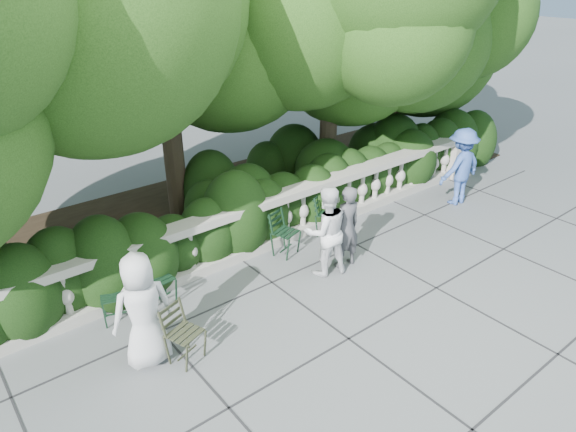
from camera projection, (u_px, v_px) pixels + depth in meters
ground at (327, 294)px, 8.22m from camera, size 90.00×90.00×0.00m
balustrade at (260, 226)px, 9.25m from camera, size 12.00×0.44×1.00m
shrub_hedge at (226, 225)px, 10.31m from camera, size 15.00×2.60×1.70m
tree_canopy at (241, 12)px, 9.04m from camera, size 15.04×6.52×6.78m
chair_b at (167, 307)px, 7.89m from camera, size 0.50×0.53×0.84m
chair_c at (120, 325)px, 7.50m from camera, size 0.57×0.59×0.84m
chair_d at (335, 236)px, 9.92m from camera, size 0.61×0.63×0.84m
chair_e at (292, 256)px, 9.24m from camera, size 0.56×0.59×0.84m
chair_weathered at (196, 364)px, 6.80m from camera, size 0.58×0.60×0.84m
person_businessman at (143, 310)px, 6.51m from camera, size 0.84×0.58×1.62m
person_woman_grey at (346, 227)px, 8.66m from camera, size 0.58×0.41×1.49m
person_casual_man at (326, 231)px, 8.44m from camera, size 0.91×0.80×1.57m
person_older_blue at (460, 167)px, 10.90m from camera, size 1.13×0.71×1.67m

